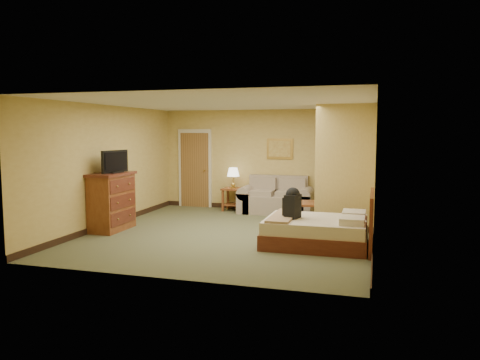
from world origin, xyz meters
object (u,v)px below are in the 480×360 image
at_px(loveseat, 276,201).
at_px(coffee_table, 303,208).
at_px(dresser, 112,201).
at_px(bed, 320,231).

bearing_deg(loveseat, coffee_table, -54.87).
relative_size(loveseat, dresser, 1.53).
height_order(loveseat, dresser, dresser).
height_order(coffee_table, bed, bed).
bearing_deg(coffee_table, dresser, -155.12).
distance_m(coffee_table, bed, 1.94).
relative_size(coffee_table, dresser, 0.75).
distance_m(loveseat, dresser, 4.11).
bearing_deg(bed, loveseat, 115.20).
bearing_deg(bed, dresser, 178.29).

